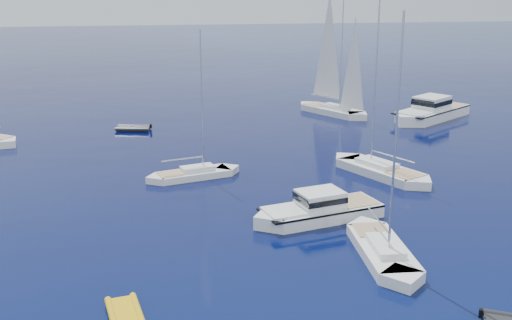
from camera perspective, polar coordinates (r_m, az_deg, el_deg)
The scene contains 9 objects.
ground at distance 33.16m, azimuth 11.37°, elevation -13.95°, with size 400.00×400.00×0.00m, color #08184C.
motor_cruiser_centre at distance 44.79m, azimuth 5.56°, elevation -5.40°, with size 3.14×10.26×2.69m, color silver, non-canonical shape.
motor_cruiser_distant at distance 78.49m, azimuth 15.47°, elevation 3.60°, with size 4.10×13.41×3.52m, color silver, non-canonical shape.
sailboat_fore at distance 39.80m, azimuth 11.42°, elevation -8.56°, with size 2.72×10.46×15.38m, color silver, non-canonical shape.
sailboat_mid_r at distance 55.44m, azimuth 11.22°, elevation -1.32°, with size 2.99×11.48×16.88m, color silver, non-canonical shape.
sailboat_centre at distance 53.90m, azimuth -5.67°, elevation -1.59°, with size 2.29×8.80×12.94m, color silver, non-canonical shape.
sailboat_sails_r at distance 79.25m, azimuth 6.95°, elevation 4.20°, with size 3.00×11.56×16.99m, color silver, non-canonical shape.
tender_yellow at distance 33.23m, azimuth -11.78°, elevation -13.90°, with size 1.98×3.60×0.95m, color gold, non-canonical shape.
tender_grey_far at distance 71.36m, azimuth -11.07°, elevation 2.65°, with size 2.14×3.96×0.95m, color black, non-canonical shape.
Camera 1 is at (-10.49, -26.74, 16.57)m, focal length 44.01 mm.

